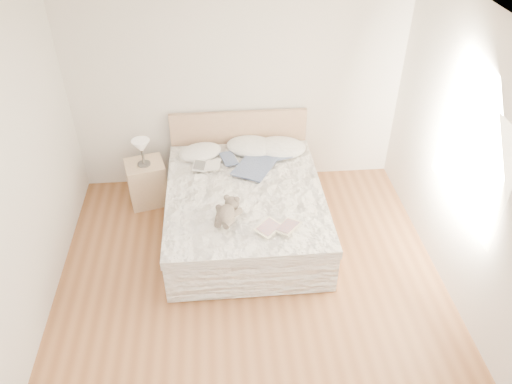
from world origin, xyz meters
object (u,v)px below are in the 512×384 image
Objects in this scene: photo_book at (207,166)px; childrens_book at (278,228)px; bed at (245,207)px; nightstand at (147,182)px; teddy_bear at (226,219)px; table_lamp at (141,147)px.

childrens_book is (0.70, -1.16, 0.00)m from photo_book.
bed reaches higher than photo_book.
nightstand is at bearing 178.69° from childrens_book.
bed is 6.13× the size of teddy_bear.
childrens_book is at bearing -43.66° from nightstand.
nightstand is at bearing 171.56° from photo_book.
table_lamp is at bearing 172.99° from photo_book.
bed reaches higher than nightstand.
childrens_book reaches higher than nightstand.
nightstand is 1.68× the size of photo_book.
table_lamp is 1.00× the size of photo_book.
table_lamp is 0.86× the size of childrens_book.
nightstand is at bearing 145.26° from teddy_bear.
nightstand is at bearing 101.94° from table_lamp.
teddy_bear is at bearing -71.74° from photo_book.
childrens_book is (1.45, -1.38, 0.35)m from nightstand.
teddy_bear is at bearing -52.39° from table_lamp.
photo_book reaches higher than nightstand.
nightstand is 1.68× the size of table_lamp.
bed is 1.32m from nightstand.
teddy_bear is (0.93, -1.21, -0.15)m from table_lamp.
table_lamp reaches higher than teddy_bear.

